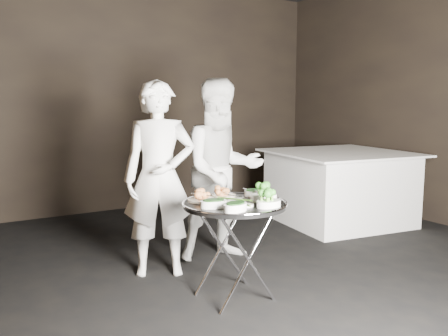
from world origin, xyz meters
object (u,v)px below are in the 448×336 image
tray_stand (235,246)px  waiter_left (159,178)px  serving_tray (235,204)px  dining_table (339,187)px  waiter_right (222,170)px

tray_stand → waiter_left: 0.91m
serving_tray → dining_table: bearing=29.0°
tray_stand → dining_table: size_ratio=0.47×
serving_tray → dining_table: (2.26, 1.25, -0.28)m
tray_stand → waiter_right: bearing=64.9°
tray_stand → waiter_left: waiter_left is taller
serving_tray → waiter_right: waiter_right is taller
serving_tray → waiter_left: 0.81m
tray_stand → dining_table: bearing=29.0°
waiter_left → serving_tray: bearing=-48.4°
waiter_right → serving_tray: bearing=-106.6°
serving_tray → waiter_left: waiter_left is taller
tray_stand → dining_table: 2.59m
waiter_left → waiter_right: 0.64m
waiter_right → dining_table: size_ratio=1.11×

